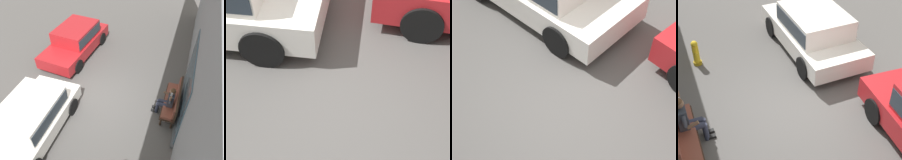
{
  "view_description": "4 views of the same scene",
  "coord_description": "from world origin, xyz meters",
  "views": [
    {
      "loc": [
        5.55,
        2.6,
        6.69
      ],
      "look_at": [
        -0.4,
        0.42,
        0.84
      ],
      "focal_mm": 35.0,
      "sensor_mm": 36.0,
      "label": 1
    },
    {
      "loc": [
        -0.6,
        2.6,
        3.83
      ],
      "look_at": [
        -0.26,
        0.47,
        1.22
      ],
      "focal_mm": 55.0,
      "sensor_mm": 36.0,
      "label": 2
    },
    {
      "loc": [
        -2.4,
        2.6,
        4.89
      ],
      "look_at": [
        -0.03,
        0.21,
        0.82
      ],
      "focal_mm": 55.0,
      "sensor_mm": 36.0,
      "label": 3
    },
    {
      "loc": [
        -6.08,
        2.6,
        6.07
      ],
      "look_at": [
        0.02,
        0.13,
        0.87
      ],
      "focal_mm": 55.0,
      "sensor_mm": 36.0,
      "label": 4
    }
  ],
  "objects": [
    {
      "name": "ground_plane",
      "position": [
        0.0,
        0.0,
        0.0
      ],
      "size": [
        60.0,
        60.0,
        0.0
      ],
      "primitive_type": "plane",
      "color": "#565451"
    },
    {
      "name": "fire_hydrant",
      "position": [
        2.81,
        2.02,
        0.39
      ],
      "size": [
        0.38,
        0.26,
        0.81
      ],
      "color": "olive",
      "rests_on": "ground_plane"
    },
    {
      "name": "bench",
      "position": [
        -0.46,
        2.9,
        0.55
      ],
      "size": [
        1.94,
        0.55,
        0.98
      ],
      "color": "#332319",
      "rests_on": "ground_plane"
    },
    {
      "name": "person_on_phone",
      "position": [
        -0.22,
        2.68,
        0.68
      ],
      "size": [
        0.73,
        0.74,
        1.31
      ],
      "color": "#2D3347",
      "rests_on": "ground_plane"
    },
    {
      "name": "parked_car_mid",
      "position": [
        2.23,
        -1.53,
        0.78
      ],
      "size": [
        4.14,
        2.02,
        1.41
      ],
      "color": "white",
      "rests_on": "ground_plane"
    }
  ]
}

